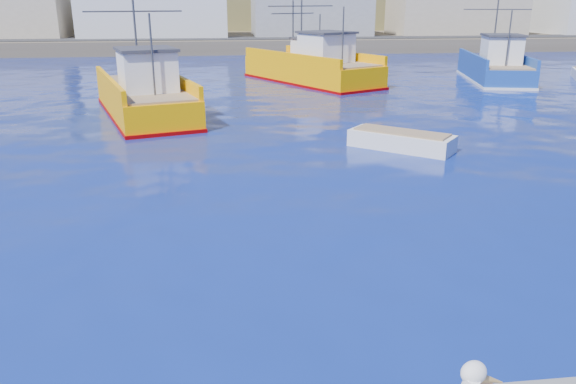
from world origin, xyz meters
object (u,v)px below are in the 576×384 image
object	(u,v)px
trawler_yellow_b	(313,68)
boat_orange	(301,66)
trawler_blue	(495,68)
trawler_yellow_a	(145,96)
skiff_mid	(401,142)

from	to	relation	value
trawler_yellow_b	boat_orange	bearing A→B (deg)	105.43
boat_orange	trawler_blue	bearing A→B (deg)	-11.00
trawler_blue	boat_orange	distance (m)	15.25
trawler_yellow_a	skiff_mid	xyz separation A→B (m)	(11.71, -8.88, -0.75)
trawler_yellow_b	skiff_mid	world-z (taller)	trawler_yellow_b
trawler_yellow_a	trawler_yellow_b	bearing A→B (deg)	46.47
trawler_yellow_a	trawler_blue	distance (m)	27.96
trawler_blue	skiff_mid	bearing A→B (deg)	-124.95
boat_orange	skiff_mid	world-z (taller)	boat_orange
trawler_yellow_a	trawler_yellow_b	world-z (taller)	trawler_yellow_b
skiff_mid	trawler_blue	bearing A→B (deg)	55.05
trawler_yellow_b	skiff_mid	distance (m)	20.77
trawler_yellow_a	boat_orange	bearing A→B (deg)	52.62
trawler_yellow_a	skiff_mid	distance (m)	14.72
trawler_yellow_b	trawler_blue	world-z (taller)	trawler_yellow_b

